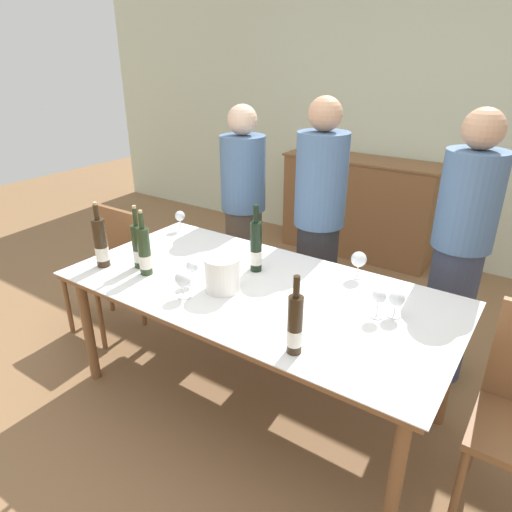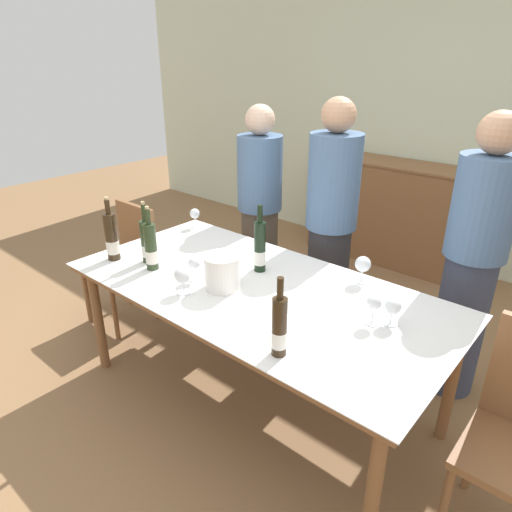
% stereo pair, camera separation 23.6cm
% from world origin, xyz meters
% --- Properties ---
extents(ground_plane, '(12.00, 12.00, 0.00)m').
position_xyz_m(ground_plane, '(0.00, 0.00, 0.00)').
color(ground_plane, olive).
extents(back_wall, '(8.00, 0.10, 2.80)m').
position_xyz_m(back_wall, '(0.00, 2.68, 1.40)').
color(back_wall, beige).
rests_on(back_wall, ground_plane).
extents(sideboard_cabinet, '(1.53, 0.46, 0.97)m').
position_xyz_m(sideboard_cabinet, '(-0.40, 2.39, 0.49)').
color(sideboard_cabinet, brown).
rests_on(sideboard_cabinet, ground_plane).
extents(dining_table, '(2.09, 1.03, 0.75)m').
position_xyz_m(dining_table, '(0.00, 0.00, 0.69)').
color(dining_table, brown).
rests_on(dining_table, ground_plane).
extents(ice_bucket, '(0.20, 0.20, 0.19)m').
position_xyz_m(ice_bucket, '(-0.13, -0.13, 0.85)').
color(ice_bucket, white).
rests_on(ice_bucket, dining_table).
extents(wine_bottle_0, '(0.08, 0.08, 0.39)m').
position_xyz_m(wine_bottle_0, '(-0.89, -0.29, 0.89)').
color(wine_bottle_0, '#332314').
rests_on(wine_bottle_0, dining_table).
extents(wine_bottle_1, '(0.07, 0.07, 0.37)m').
position_xyz_m(wine_bottle_1, '(-0.70, -0.17, 0.87)').
color(wine_bottle_1, '#28381E').
rests_on(wine_bottle_1, dining_table).
extents(wine_bottle_2, '(0.07, 0.07, 0.35)m').
position_xyz_m(wine_bottle_2, '(0.46, -0.39, 0.88)').
color(wine_bottle_2, '#332314').
rests_on(wine_bottle_2, dining_table).
extents(wine_bottle_3, '(0.07, 0.07, 0.38)m').
position_xyz_m(wine_bottle_3, '(-0.60, -0.22, 0.88)').
color(wine_bottle_3, '#28381E').
rests_on(wine_bottle_3, dining_table).
extents(wine_bottle_4, '(0.07, 0.07, 0.39)m').
position_xyz_m(wine_bottle_4, '(-0.11, 0.17, 0.89)').
color(wine_bottle_4, black).
rests_on(wine_bottle_4, dining_table).
extents(wine_glass_0, '(0.08, 0.08, 0.14)m').
position_xyz_m(wine_glass_0, '(0.71, 0.13, 0.84)').
color(wine_glass_0, white).
rests_on(wine_glass_0, dining_table).
extents(wine_glass_1, '(0.09, 0.09, 0.14)m').
position_xyz_m(wine_glass_1, '(-0.24, -0.30, 0.85)').
color(wine_glass_1, white).
rests_on(wine_glass_1, dining_table).
extents(wine_glass_2, '(0.09, 0.09, 0.15)m').
position_xyz_m(wine_glass_2, '(0.40, 0.42, 0.86)').
color(wine_glass_2, white).
rests_on(wine_glass_2, dining_table).
extents(wine_glass_3, '(0.07, 0.07, 0.15)m').
position_xyz_m(wine_glass_3, '(0.64, 0.07, 0.86)').
color(wine_glass_3, white).
rests_on(wine_glass_3, dining_table).
extents(wine_glass_4, '(0.07, 0.07, 0.14)m').
position_xyz_m(wine_glass_4, '(-0.92, 0.41, 0.85)').
color(wine_glass_4, white).
rests_on(wine_glass_4, dining_table).
extents(wine_glass_5, '(0.07, 0.07, 0.14)m').
position_xyz_m(wine_glass_5, '(-0.30, -0.16, 0.85)').
color(wine_glass_5, white).
rests_on(wine_glass_5, dining_table).
extents(chair_left_end, '(0.42, 0.42, 0.89)m').
position_xyz_m(chair_left_end, '(-1.34, 0.08, 0.52)').
color(chair_left_end, brown).
rests_on(chair_left_end, ground_plane).
extents(person_host, '(0.33, 0.33, 1.57)m').
position_xyz_m(person_host, '(-0.72, 0.87, 0.79)').
color(person_host, '#51473D').
rests_on(person_host, ground_plane).
extents(person_guest_left, '(0.33, 0.33, 1.67)m').
position_xyz_m(person_guest_left, '(-0.05, 0.80, 0.84)').
color(person_guest_left, '#2D2D33').
rests_on(person_guest_left, ground_plane).
extents(person_guest_right, '(0.33, 0.33, 1.65)m').
position_xyz_m(person_guest_right, '(0.83, 0.87, 0.83)').
color(person_guest_right, '#383F56').
rests_on(person_guest_right, ground_plane).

